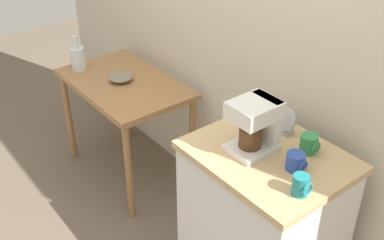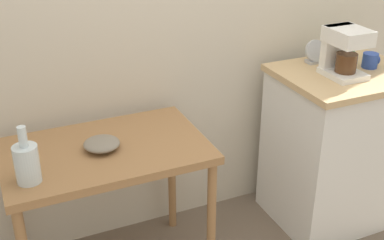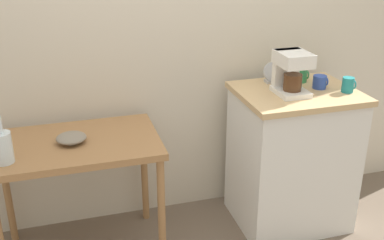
% 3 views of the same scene
% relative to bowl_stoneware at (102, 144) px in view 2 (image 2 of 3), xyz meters
% --- Properties ---
extents(wooden_table, '(0.94, 0.60, 0.76)m').
position_rel_bowl_stoneware_xyz_m(wooden_table, '(0.01, 0.01, -0.13)').
color(wooden_table, '#9E7044').
rests_on(wooden_table, ground_plane).
extents(kitchen_counter, '(0.74, 0.60, 0.94)m').
position_rel_bowl_stoneware_xyz_m(kitchen_counter, '(1.38, -0.00, -0.32)').
color(kitchen_counter, white).
rests_on(kitchen_counter, ground_plane).
extents(bowl_stoneware, '(0.17, 0.17, 0.05)m').
position_rel_bowl_stoneware_xyz_m(bowl_stoneware, '(0.00, 0.00, 0.00)').
color(bowl_stoneware, gray).
rests_on(bowl_stoneware, wooden_table).
extents(glass_carafe_vase, '(0.10, 0.10, 0.25)m').
position_rel_bowl_stoneware_xyz_m(glass_carafe_vase, '(-0.34, -0.14, 0.06)').
color(glass_carafe_vase, silver).
rests_on(glass_carafe_vase, wooden_table).
extents(coffee_maker, '(0.18, 0.22, 0.26)m').
position_rel_bowl_stoneware_xyz_m(coffee_maker, '(1.31, -0.03, 0.29)').
color(coffee_maker, white).
rests_on(coffee_maker, kitchen_counter).
extents(mug_blue, '(0.09, 0.08, 0.08)m').
position_rel_bowl_stoneware_xyz_m(mug_blue, '(1.53, 0.00, 0.19)').
color(mug_blue, '#2D4CAD').
rests_on(mug_blue, kitchen_counter).
extents(mug_tall_green, '(0.09, 0.08, 0.09)m').
position_rel_bowl_stoneware_xyz_m(mug_tall_green, '(1.48, 0.15, 0.19)').
color(mug_tall_green, '#338C4C').
rests_on(mug_tall_green, kitchen_counter).
extents(table_clock, '(0.12, 0.06, 0.13)m').
position_rel_bowl_stoneware_xyz_m(table_clock, '(1.29, 0.19, 0.20)').
color(table_clock, '#B2B5BA').
rests_on(table_clock, kitchen_counter).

